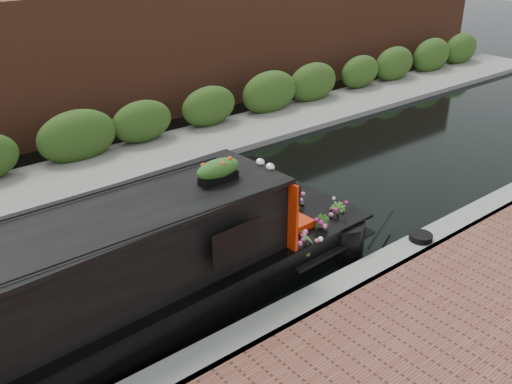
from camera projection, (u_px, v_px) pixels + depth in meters
ground at (177, 242)px, 11.42m from camera, size 80.00×80.00×0.00m
near_bank_coping at (287, 324)px, 9.12m from camera, size 40.00×0.60×0.50m
far_bank_path at (89, 176)px, 14.36m from camera, size 40.00×2.40×0.34m
far_hedge at (74, 165)px, 14.99m from camera, size 40.00×1.10×2.80m
far_brick_wall at (45, 143)px, 16.46m from camera, size 40.00×1.00×8.00m
narrowboat at (52, 318)px, 8.00m from camera, size 11.38×2.49×2.65m
rope_fender at (348, 223)px, 11.76m from camera, size 0.36×0.39×0.36m
coiled_mooring_rope at (421, 237)px, 10.98m from camera, size 0.45×0.45×0.12m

